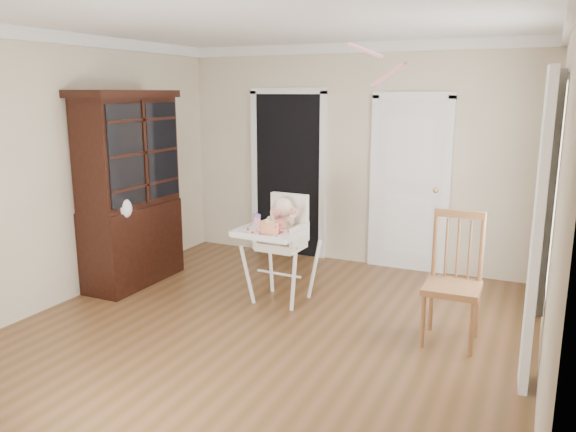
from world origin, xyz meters
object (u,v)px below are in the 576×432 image
at_px(cake, 269,228).
at_px(sippy_cup, 257,221).
at_px(high_chair, 281,236).
at_px(dining_chair, 453,283).
at_px(china_cabinet, 130,189).

distance_m(cake, sippy_cup, 0.24).
relative_size(high_chair, dining_chair, 1.00).
bearing_deg(sippy_cup, cake, -32.54).
distance_m(high_chair, cake, 0.31).
relative_size(sippy_cup, dining_chair, 0.16).
distance_m(high_chair, sippy_cup, 0.30).
bearing_deg(china_cabinet, cake, -3.10).
distance_m(sippy_cup, china_cabinet, 1.58).
bearing_deg(china_cabinet, dining_chair, -1.25).
distance_m(high_chair, dining_chair, 1.78).
relative_size(china_cabinet, dining_chair, 1.90).
xyz_separation_m(cake, dining_chair, (1.75, 0.02, -0.31)).
xyz_separation_m(cake, sippy_cup, (-0.20, 0.13, 0.02)).
xyz_separation_m(high_chair, dining_chair, (1.75, -0.25, -0.17)).
relative_size(high_chair, cake, 4.42).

